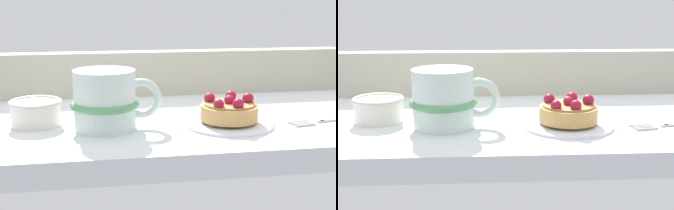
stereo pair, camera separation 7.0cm
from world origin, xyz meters
TOP-DOWN VIEW (x-y plane):
  - ground_plane at (0.00, 0.00)cm, footprint 77.60×39.29cm
  - window_rail_back at (0.00, 17.59)cm, footprint 76.04×4.11cm
  - dessert_plate at (7.51, -7.02)cm, footprint 13.48×13.48cm
  - raspberry_tart at (7.52, -7.01)cm, footprint 8.67×8.67cm
  - coffee_mug at (-10.73, -5.99)cm, footprint 13.44×10.11cm
  - sugar_bowl at (-21.27, -2.14)cm, footprint 7.91×7.91cm

SIDE VIEW (x-z plane):
  - ground_plane at x=0.00cm, z-range -3.47..0.00cm
  - dessert_plate at x=7.51cm, z-range -0.03..0.81cm
  - sugar_bowl at x=-21.27cm, z-range 0.13..3.96cm
  - raspberry_tart at x=7.52cm, z-range 0.33..4.29cm
  - window_rail_back at x=0.00cm, z-range 0.00..8.52cm
  - coffee_mug at x=-10.73cm, z-range -0.08..8.66cm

